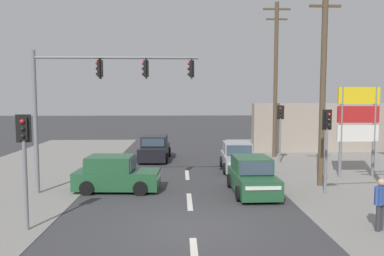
{
  "coord_description": "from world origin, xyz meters",
  "views": [
    {
      "loc": [
        -0.36,
        -11.32,
        4.09
      ],
      "look_at": [
        0.13,
        4.0,
        2.8
      ],
      "focal_mm": 35.0,
      "sensor_mm": 36.0,
      "label": 1
    }
  ],
  "objects": [
    {
      "name": "shopfront_wall_far",
      "position": [
        11.0,
        16.0,
        1.8
      ],
      "size": [
        12.0,
        1.0,
        3.6
      ],
      "primitive_type": "cube",
      "color": "#A39384",
      "rests_on": "ground"
    },
    {
      "name": "hatchback_receding_far",
      "position": [
        2.84,
        9.29,
        0.7
      ],
      "size": [
        1.87,
        3.69,
        1.53
      ],
      "color": "#A3A8AD",
      "rests_on": "ground"
    },
    {
      "name": "sedan_crossing_left",
      "position": [
        -2.02,
        12.81,
        0.7
      ],
      "size": [
        2.01,
        4.29,
        1.56
      ],
      "color": "black",
      "rests_on": "ground"
    },
    {
      "name": "shopping_plaza_sign",
      "position": [
        8.6,
        7.19,
        2.98
      ],
      "size": [
        2.1,
        0.16,
        4.6
      ],
      "color": "slate",
      "rests_on": "ground"
    },
    {
      "name": "pedestal_signal_right_kerb",
      "position": [
        5.71,
        3.9,
        2.42
      ],
      "size": [
        0.43,
        0.31,
        3.56
      ],
      "color": "slate",
      "rests_on": "ground"
    },
    {
      "name": "lane_dash_near",
      "position": [
        0.0,
        -2.0,
        0.0
      ],
      "size": [
        0.2,
        2.4,
        0.01
      ],
      "primitive_type": "cube",
      "color": "silver",
      "rests_on": "ground"
    },
    {
      "name": "hatchback_kerbside_parked",
      "position": [
        2.7,
        4.2,
        0.7
      ],
      "size": [
        1.85,
        3.67,
        1.53
      ],
      "color": "#235633",
      "rests_on": "ground"
    },
    {
      "name": "pedestal_signal_far_median",
      "position": [
        5.77,
        11.32,
        2.42
      ],
      "size": [
        0.44,
        0.31,
        3.56
      ],
      "color": "slate",
      "rests_on": "ground"
    },
    {
      "name": "pedestrian_at_kerb",
      "position": [
        5.69,
        -0.44,
        0.93
      ],
      "size": [
        0.48,
        0.38,
        1.63
      ],
      "color": "#333338",
      "rests_on": "ground"
    },
    {
      "name": "utility_pole_midground_right",
      "position": [
        6.07,
        5.38,
        4.83
      ],
      "size": [
        1.8,
        0.26,
        9.19
      ],
      "color": "brown",
      "rests_on": "ground"
    },
    {
      "name": "lane_dash_far",
      "position": [
        0.0,
        8.0,
        0.0
      ],
      "size": [
        0.2,
        2.4,
        0.01
      ],
      "primitive_type": "cube",
      "color": "silver",
      "rests_on": "ground"
    },
    {
      "name": "pedestal_signal_left_kerb",
      "position": [
        -5.05,
        -0.02,
        2.42
      ],
      "size": [
        0.44,
        0.3,
        3.56
      ],
      "color": "slate",
      "rests_on": "ground"
    },
    {
      "name": "ground_plane",
      "position": [
        0.0,
        0.0,
        0.0
      ],
      "size": [
        140.0,
        140.0,
        0.0
      ],
      "primitive_type": "plane",
      "color": "#3A3A3D"
    },
    {
      "name": "utility_pole_background_right",
      "position": [
        6.0,
        13.55,
        5.38
      ],
      "size": [
        1.8,
        0.26,
        10.27
      ],
      "color": "brown",
      "rests_on": "ground"
    },
    {
      "name": "hatchback_oncoming_near",
      "position": [
        -3.18,
        4.81,
        0.7
      ],
      "size": [
        3.71,
        1.92,
        1.53
      ],
      "color": "#235633",
      "rests_on": "ground"
    },
    {
      "name": "lane_dash_mid",
      "position": [
        0.0,
        3.0,
        0.0
      ],
      "size": [
        0.2,
        2.4,
        0.01
      ],
      "primitive_type": "cube",
      "color": "silver",
      "rests_on": "ground"
    },
    {
      "name": "traffic_signal_mast",
      "position": [
        -4.01,
        4.44,
        4.35
      ],
      "size": [
        6.89,
        0.46,
        6.0
      ],
      "color": "slate",
      "rests_on": "ground"
    }
  ]
}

